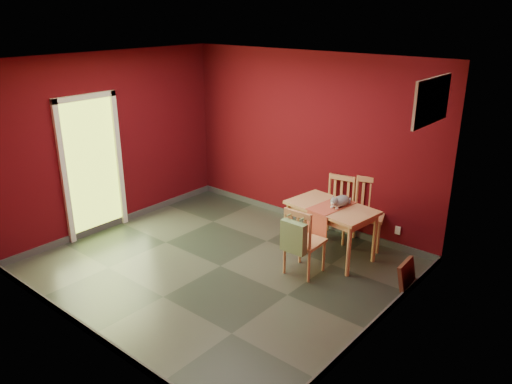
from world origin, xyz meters
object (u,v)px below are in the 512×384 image
Objects in this scene: dining_table at (331,212)px; picture_frame at (407,277)px; chair_far_left at (338,207)px; chair_far_right at (368,212)px; chair_near at (303,240)px; tote_bag at (294,237)px; cat at (341,199)px.

dining_table is 3.11× the size of picture_frame.
chair_far_right is (0.47, 0.05, 0.03)m from chair_far_left.
chair_near reaches higher than picture_frame.
dining_table is 1.36× the size of chair_near.
chair_far_left is 1.72m from picture_frame.
chair_far_left is 2.32× the size of picture_frame.
picture_frame is (1.24, -0.23, -0.45)m from dining_table.
tote_bag is at bearing -98.02° from chair_far_right.
chair_near reaches higher than dining_table.
chair_far_right is at bearing 80.39° from chair_near.
chair_near is (0.25, -1.26, -0.01)m from chair_far_left.
chair_far_left reaches higher than cat.
dining_table is at bearing 90.66° from tote_bag.
chair_far_right is 1.37m from picture_frame.
chair_near is 0.26m from tote_bag.
chair_far_right reaches higher than chair_far_left.
tote_bag is 1.17× the size of picture_frame.
chair_near is (0.00, -0.67, -0.18)m from dining_table.
chair_near is 1.34m from picture_frame.
chair_far_right is (0.23, 0.64, -0.14)m from dining_table.
dining_table is at bearing -109.43° from chair_far_right.
chair_far_right is at bearing 81.98° from tote_bag.
dining_table is 1.34m from picture_frame.
dining_table is 0.89m from tote_bag.
tote_bag is 1.22× the size of cat.
chair_near is 0.85m from cat.
tote_bag is at bearing -88.37° from chair_near.
chair_far_left is at bearing 99.87° from tote_bag.
dining_table is 2.65× the size of tote_bag.
cat is (0.08, 0.76, 0.37)m from chair_near.
chair_near is at bearing -89.66° from dining_table.
picture_frame is at bearing -40.51° from chair_far_right.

